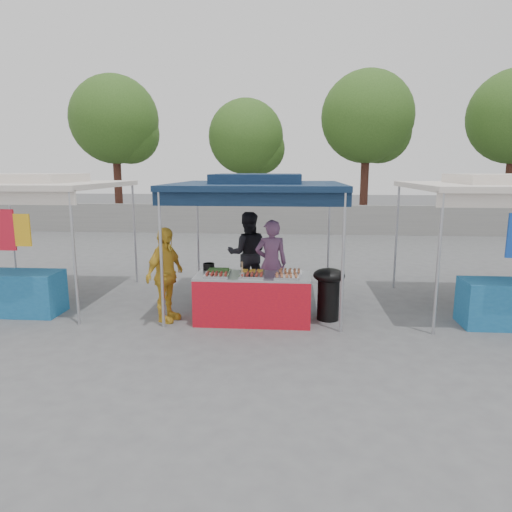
# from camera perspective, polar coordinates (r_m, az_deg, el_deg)

# --- Properties ---
(ground_plane) EXTENTS (80.00, 80.00, 0.00)m
(ground_plane) POSITION_cam_1_polar(r_m,az_deg,el_deg) (8.28, -0.33, -7.95)
(ground_plane) COLOR #5A5A5C
(back_wall) EXTENTS (40.00, 0.25, 1.20)m
(back_wall) POSITION_cam_1_polar(r_m,az_deg,el_deg) (18.93, 2.51, 4.61)
(back_wall) COLOR gray
(back_wall) RESTS_ON ground_plane
(main_canopy) EXTENTS (3.20, 3.20, 2.57)m
(main_canopy) POSITION_cam_1_polar(r_m,az_deg,el_deg) (8.80, 0.19, 8.92)
(main_canopy) COLOR #BBBCC3
(main_canopy) RESTS_ON ground_plane
(neighbor_stall_left) EXTENTS (3.20, 3.20, 2.57)m
(neighbor_stall_left) POSITION_cam_1_polar(r_m,az_deg,el_deg) (9.90, -26.99, 3.49)
(neighbor_stall_left) COLOR #BBBCC3
(neighbor_stall_left) RESTS_ON ground_plane
(neighbor_stall_right) EXTENTS (3.20, 3.20, 2.57)m
(neighbor_stall_right) POSITION_cam_1_polar(r_m,az_deg,el_deg) (9.28, 28.96, 2.89)
(neighbor_stall_right) COLOR #BBBCC3
(neighbor_stall_right) RESTS_ON ground_plane
(tree_0) EXTENTS (3.99, 3.99, 6.85)m
(tree_0) POSITION_cam_1_polar(r_m,az_deg,el_deg) (22.62, -16.86, 15.57)
(tree_0) COLOR #412119
(tree_0) RESTS_ON ground_plane
(tree_1) EXTENTS (3.41, 3.33, 5.73)m
(tree_1) POSITION_cam_1_polar(r_m,az_deg,el_deg) (21.09, -0.85, 14.28)
(tree_1) COLOR #412119
(tree_1) RESTS_ON ground_plane
(tree_2) EXTENTS (4.01, 4.01, 6.89)m
(tree_2) POSITION_cam_1_polar(r_m,az_deg,el_deg) (21.44, 14.09, 16.06)
(tree_2) COLOR #412119
(tree_2) RESTS_ON ground_plane
(vendor_table) EXTENTS (2.00, 0.80, 0.85)m
(vendor_table) POSITION_cam_1_polar(r_m,az_deg,el_deg) (8.05, -0.40, -5.31)
(vendor_table) COLOR red
(vendor_table) RESTS_ON ground_plane
(food_tray_fl) EXTENTS (0.42, 0.30, 0.07)m
(food_tray_fl) POSITION_cam_1_polar(r_m,az_deg,el_deg) (7.78, -4.96, -2.44)
(food_tray_fl) COLOR silver
(food_tray_fl) RESTS_ON vendor_table
(food_tray_fm) EXTENTS (0.42, 0.30, 0.07)m
(food_tray_fm) POSITION_cam_1_polar(r_m,az_deg,el_deg) (7.72, -0.53, -2.51)
(food_tray_fm) COLOR silver
(food_tray_fm) RESTS_ON vendor_table
(food_tray_fr) EXTENTS (0.42, 0.30, 0.07)m
(food_tray_fr) POSITION_cam_1_polar(r_m,az_deg,el_deg) (7.68, 3.84, -2.61)
(food_tray_fr) COLOR silver
(food_tray_fr) RESTS_ON vendor_table
(food_tray_bl) EXTENTS (0.42, 0.30, 0.07)m
(food_tray_bl) POSITION_cam_1_polar(r_m,az_deg,el_deg) (8.10, -4.71, -1.90)
(food_tray_bl) COLOR silver
(food_tray_bl) RESTS_ON vendor_table
(food_tray_bm) EXTENTS (0.42, 0.30, 0.07)m
(food_tray_bm) POSITION_cam_1_polar(r_m,az_deg,el_deg) (8.02, -0.45, -2.00)
(food_tray_bm) COLOR silver
(food_tray_bm) RESTS_ON vendor_table
(food_tray_br) EXTENTS (0.42, 0.30, 0.07)m
(food_tray_br) POSITION_cam_1_polar(r_m,az_deg,el_deg) (8.00, 4.24, -2.06)
(food_tray_br) COLOR silver
(food_tray_br) RESTS_ON vendor_table
(cooking_pot) EXTENTS (0.21, 0.21, 0.12)m
(cooking_pot) POSITION_cam_1_polar(r_m,az_deg,el_deg) (8.37, -5.93, -1.32)
(cooking_pot) COLOR black
(cooking_pot) RESTS_ON vendor_table
(skewer_cup) EXTENTS (0.08, 0.08, 0.10)m
(skewer_cup) POSITION_cam_1_polar(r_m,az_deg,el_deg) (7.66, -1.73, -2.47)
(skewer_cup) COLOR #BBBCC3
(skewer_cup) RESTS_ON vendor_table
(wok_burner) EXTENTS (0.56, 0.56, 0.95)m
(wok_burner) POSITION_cam_1_polar(r_m,az_deg,el_deg) (8.23, 9.06, -4.12)
(wok_burner) COLOR black
(wok_burner) RESTS_ON ground_plane
(crate_left) EXTENTS (0.48, 0.34, 0.29)m
(crate_left) POSITION_cam_1_polar(r_m,az_deg,el_deg) (8.93, -2.98, -5.57)
(crate_left) COLOR #1442A2
(crate_left) RESTS_ON ground_plane
(crate_right) EXTENTS (0.49, 0.34, 0.29)m
(crate_right) POSITION_cam_1_polar(r_m,az_deg,el_deg) (8.69, 2.37, -6.01)
(crate_right) COLOR #1442A2
(crate_right) RESTS_ON ground_plane
(crate_stacked) EXTENTS (0.48, 0.33, 0.29)m
(crate_stacked) POSITION_cam_1_polar(r_m,az_deg,el_deg) (8.61, 2.39, -4.17)
(crate_stacked) COLOR #1442A2
(crate_stacked) RESTS_ON crate_right
(vendor_woman) EXTENTS (0.68, 0.50, 1.71)m
(vendor_woman) POSITION_cam_1_polar(r_m,az_deg,el_deg) (8.85, 1.90, -0.95)
(vendor_woman) COLOR #895782
(vendor_woman) RESTS_ON ground_plane
(helper_man) EXTENTS (0.95, 0.79, 1.78)m
(helper_man) POSITION_cam_1_polar(r_m,az_deg,el_deg) (9.71, -1.06, 0.32)
(helper_man) COLOR black
(helper_man) RESTS_ON ground_plane
(customer_person) EXTENTS (0.73, 1.06, 1.68)m
(customer_person) POSITION_cam_1_polar(r_m,az_deg,el_deg) (8.15, -11.28, -2.33)
(customer_person) COLOR gold
(customer_person) RESTS_ON ground_plane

